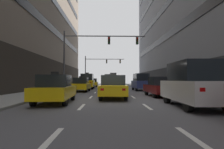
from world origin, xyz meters
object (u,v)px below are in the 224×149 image
Objects in this scene: taxi_driving_1 at (81,85)px; taxi_driving_6 at (109,82)px; car_parked_1 at (193,84)px; taxi_driving_4 at (87,81)px; car_driving_2 at (110,82)px; car_parked_2 at (160,87)px; taxi_driving_3 at (56,89)px; pedestrian_1 at (152,82)px; taxi_driving_5 at (93,83)px; traffic_signal_0 at (92,48)px; car_parked_3 at (141,82)px; taxi_driving_0 at (113,87)px; traffic_signal_1 at (99,65)px.

taxi_driving_1 is 1.00× the size of taxi_driving_6.
taxi_driving_4 is at bearing 111.89° from car_parked_1.
car_parked_2 is (3.83, -11.31, -0.27)m from car_driving_2.
taxi_driving_3 reaches higher than pedestrian_1.
traffic_signal_0 is at bearing -85.74° from taxi_driving_5.
pedestrian_1 is at bearing -20.13° from car_driving_2.
taxi_driving_1 is 0.97× the size of car_driving_2.
taxi_driving_1 is 13.86m from car_parked_1.
traffic_signal_0 reaches higher than taxi_driving_3.
car_parked_3 is at bearing 16.54° from taxi_driving_1.
taxi_driving_5 reaches higher than pedestrian_1.
traffic_signal_0 is at bearing -158.09° from pedestrian_1.
taxi_driving_5 is 2.66× the size of pedestrian_1.
taxi_driving_4 reaches higher than pedestrian_1.
taxi_driving_4 is 8.22m from car_parked_3.
pedestrian_1 is at bearing 31.64° from car_parked_3.
car_parked_1 is at bearing -13.42° from taxi_driving_3.
taxi_driving_3 is (-3.44, -2.39, -0.02)m from taxi_driving_0.
taxi_driving_5 is at bearing 109.52° from car_driving_2.
car_parked_1 reaches higher than taxi_driving_1.
car_parked_1 is 5.70m from car_parked_2.
car_parked_1 reaches higher than taxi_driving_5.
taxi_driving_3 is at bearing -90.13° from taxi_driving_4.
pedestrian_1 is (5.59, -16.47, 0.28)m from taxi_driving_6.
pedestrian_1 is at bearing -51.91° from taxi_driving_5.
taxi_driving_0 is 22.21m from taxi_driving_5.
car_driving_2 is 17.42m from car_parked_1.
taxi_driving_5 is 14.03m from car_parked_3.
car_driving_2 is (-0.02, 12.88, 0.23)m from taxi_driving_0.
car_driving_2 is 14.46m from taxi_driving_6.
traffic_signal_0 is at bearing -89.45° from traffic_signal_1.
car_parked_3 is (3.81, 9.85, 0.23)m from taxi_driving_0.
taxi_driving_3 is at bearing -120.61° from car_parked_3.
traffic_signal_0 is at bearing 116.71° from car_parked_1.
traffic_signal_0 is at bearing -96.02° from taxi_driving_6.
taxi_driving_4 reaches higher than taxi_driving_6.
car_parked_3 is (7.20, -3.96, -0.05)m from taxi_driving_4.
taxi_driving_6 is 1.00× the size of car_parked_2.
taxi_driving_3 is at bearing -145.16° from taxi_driving_0.
taxi_driving_0 is 8.43m from taxi_driving_1.
car_parked_1 is 2.94× the size of pedestrian_1.
taxi_driving_3 reaches higher than car_parked_2.
traffic_signal_1 reaches higher than car_driving_2.
pedestrian_1 is at bearing 79.92° from car_parked_2.
traffic_signal_1 reaches higher than car_parked_2.
car_parked_2 is (3.94, -25.77, 0.00)m from taxi_driving_6.
car_parked_3 reaches higher than taxi_driving_6.
taxi_driving_4 reaches higher than taxi_driving_5.
taxi_driving_0 is at bearing -89.92° from car_driving_2.
taxi_driving_3 is at bearing -151.32° from car_parked_2.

